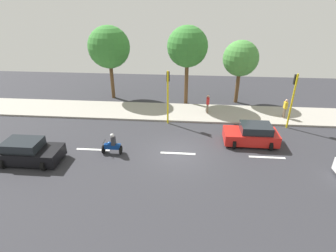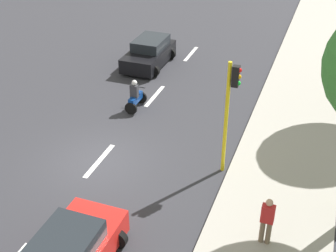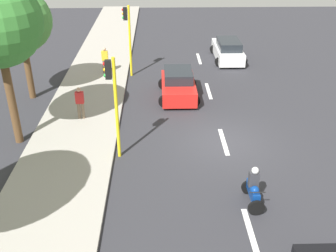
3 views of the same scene
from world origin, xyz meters
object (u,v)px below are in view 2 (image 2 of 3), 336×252
at_px(motorcycle, 136,97).
at_px(traffic_light_corner, 230,103).
at_px(car_black, 149,53).
at_px(pedestrian_by_tree, 267,220).

bearing_deg(motorcycle, traffic_light_corner, -32.87).
relative_size(car_black, motorcycle, 2.63).
relative_size(motorcycle, traffic_light_corner, 0.34).
height_order(motorcycle, pedestrian_by_tree, pedestrian_by_tree).
relative_size(car_black, pedestrian_by_tree, 2.38).
distance_m(pedestrian_by_tree, traffic_light_corner, 4.43).
height_order(pedestrian_by_tree, traffic_light_corner, traffic_light_corner).
bearing_deg(traffic_light_corner, motorcycle, 147.13).
bearing_deg(motorcycle, pedestrian_by_tree, -42.89).
bearing_deg(pedestrian_by_tree, car_black, 126.13).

